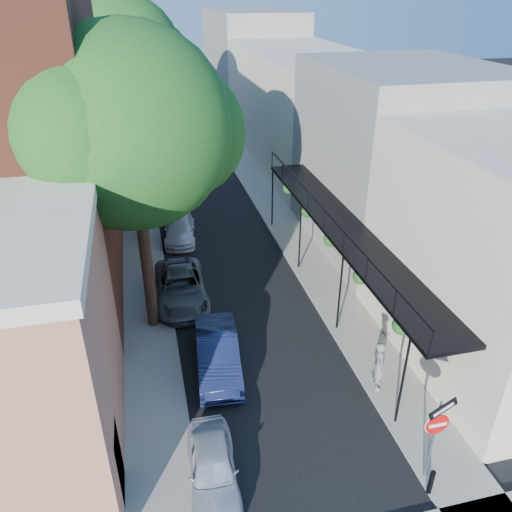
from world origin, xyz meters
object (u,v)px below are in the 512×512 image
sign_post (437,427)px  bollard (431,482)px  parked_car_e (161,193)px  pedestrian (380,365)px  oak_near (144,130)px  parked_car_c (181,287)px  oak_far (133,56)px  parked_car_b (218,353)px  oak_mid (138,106)px  parked_car_a (213,467)px  parked_car_d (180,229)px  parked_car_f (171,170)px

sign_post → bollard: sign_post is taller
bollard → parked_car_e: bearing=103.9°
sign_post → pedestrian: sign_post is taller
oak_near → parked_car_c: (0.88, 1.34, -7.23)m
oak_far → parked_car_b: size_ratio=2.84×
oak_mid → pedestrian: oak_mid is taller
oak_near → parked_car_c: size_ratio=2.44×
oak_far → bollard: bearing=-76.6°
parked_car_b → parked_car_e: (-0.91, 16.28, -0.07)m
parked_car_c → parked_car_e: 11.54m
parked_car_b → bollard: bearing=-48.5°
oak_near → parked_car_b: bearing=-63.7°
parked_car_a → parked_car_b: (0.91, 4.57, 0.12)m
oak_near → parked_car_c: 7.40m
parked_car_c → parked_car_d: bearing=86.3°
parked_car_b → parked_car_d: (-0.27, 10.82, -0.12)m
sign_post → parked_car_f: bearing=100.3°
oak_near → pedestrian: size_ratio=6.26×
oak_far → parked_car_f: bearing=3.5°
parked_car_b → parked_car_c: (-0.80, 4.74, -0.04)m
parked_car_f → oak_far: bearing=-179.0°
oak_far → parked_car_b: 21.83m
parked_car_b → parked_car_f: bearing=94.9°
oak_mid → parked_car_d: oak_mid is taller
oak_far → parked_car_d: bearing=-81.7°
bollard → oak_near: oak_near is taller
oak_near → parked_car_a: (0.77, -7.97, -7.31)m
sign_post → bollard: bearing=-108.6°
sign_post → parked_car_a: size_ratio=0.90×
parked_car_a → parked_car_c: bearing=92.5°
oak_mid → parked_car_c: 9.26m
oak_near → oak_mid: bearing=90.4°
oak_far → oak_near: bearing=-90.0°
oak_near → parked_car_e: 14.80m
sign_post → parked_car_e: (-5.76, 22.17, -1.41)m
parked_car_a → parked_car_d: 15.41m
bollard → parked_car_e: parked_car_e is taller
oak_mid → parked_car_c: bearing=-82.0°
sign_post → parked_car_a: bearing=167.1°
oak_near → parked_car_e: (0.77, 12.88, -7.25)m
parked_car_e → oak_near: bearing=-98.6°
pedestrian → parked_car_c: bearing=54.6°
parked_car_d → oak_mid: bearing=165.5°
parked_car_e → parked_car_f: size_ratio=0.87×
sign_post → parked_car_a: (-5.76, 1.32, -1.47)m
parked_car_f → oak_near: bearing=-98.3°
oak_mid → pedestrian: bearing=-63.5°
parked_car_c → parked_car_a: bearing=-89.3°
oak_far → parked_car_a: (0.75, -24.97, -7.69)m
sign_post → parked_car_c: size_ratio=0.64×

